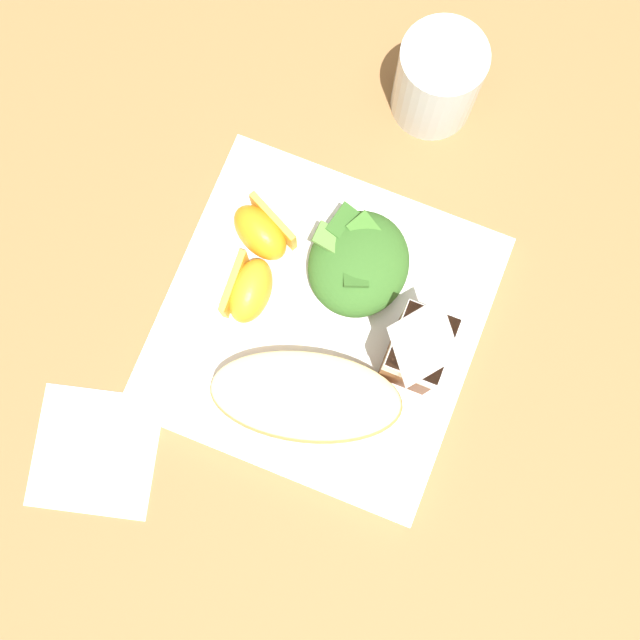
{
  "coord_description": "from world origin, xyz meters",
  "views": [
    {
      "loc": [
        0.11,
        0.05,
        0.7
      ],
      "look_at": [
        0.0,
        0.0,
        0.03
      ],
      "focal_mm": 42.92,
      "sensor_mm": 36.0,
      "label": 1
    }
  ],
  "objects_px": {
    "milk_carton": "(419,348)",
    "paper_napkin": "(95,451)",
    "green_salad_pile": "(358,263)",
    "orange_wedge_front": "(262,231)",
    "white_plate": "(320,324)",
    "drinking_clear_cup": "(438,80)",
    "orange_wedge_middle": "(251,286)",
    "cheesy_pizza_bread": "(306,397)"
  },
  "relations": [
    {
      "from": "paper_napkin",
      "to": "drinking_clear_cup",
      "type": "bearing_deg",
      "value": 158.98
    },
    {
      "from": "orange_wedge_front",
      "to": "drinking_clear_cup",
      "type": "bearing_deg",
      "value": 153.06
    },
    {
      "from": "cheesy_pizza_bread",
      "to": "orange_wedge_front",
      "type": "relative_size",
      "value": 2.65
    },
    {
      "from": "green_salad_pile",
      "to": "orange_wedge_front",
      "type": "relative_size",
      "value": 1.43
    },
    {
      "from": "orange_wedge_middle",
      "to": "orange_wedge_front",
      "type": "bearing_deg",
      "value": -168.63
    },
    {
      "from": "milk_carton",
      "to": "drinking_clear_cup",
      "type": "height_order",
      "value": "milk_carton"
    },
    {
      "from": "drinking_clear_cup",
      "to": "cheesy_pizza_bread",
      "type": "bearing_deg",
      "value": -0.86
    },
    {
      "from": "orange_wedge_front",
      "to": "orange_wedge_middle",
      "type": "relative_size",
      "value": 1.13
    },
    {
      "from": "orange_wedge_front",
      "to": "drinking_clear_cup",
      "type": "distance_m",
      "value": 0.22
    },
    {
      "from": "orange_wedge_middle",
      "to": "drinking_clear_cup",
      "type": "xyz_separation_m",
      "value": [
        -0.24,
        0.09,
        0.01
      ]
    },
    {
      "from": "white_plate",
      "to": "drinking_clear_cup",
      "type": "distance_m",
      "value": 0.25
    },
    {
      "from": "green_salad_pile",
      "to": "orange_wedge_front",
      "type": "xyz_separation_m",
      "value": [
        0.0,
        -0.09,
        -0.0
      ]
    },
    {
      "from": "orange_wedge_middle",
      "to": "paper_napkin",
      "type": "xyz_separation_m",
      "value": [
        0.19,
        -0.08,
        -0.03
      ]
    },
    {
      "from": "orange_wedge_middle",
      "to": "paper_napkin",
      "type": "bearing_deg",
      "value": -22.51
    },
    {
      "from": "cheesy_pizza_bread",
      "to": "paper_napkin",
      "type": "bearing_deg",
      "value": -54.59
    },
    {
      "from": "white_plate",
      "to": "milk_carton",
      "type": "bearing_deg",
      "value": 90.2
    },
    {
      "from": "green_salad_pile",
      "to": "orange_wedge_middle",
      "type": "height_order",
      "value": "green_salad_pile"
    },
    {
      "from": "green_salad_pile",
      "to": "paper_napkin",
      "type": "bearing_deg",
      "value": -33.34
    },
    {
      "from": "milk_carton",
      "to": "paper_napkin",
      "type": "relative_size",
      "value": 1.0
    },
    {
      "from": "orange_wedge_front",
      "to": "drinking_clear_cup",
      "type": "height_order",
      "value": "drinking_clear_cup"
    },
    {
      "from": "green_salad_pile",
      "to": "paper_napkin",
      "type": "xyz_separation_m",
      "value": [
        0.24,
        -0.16,
        -0.03
      ]
    },
    {
      "from": "cheesy_pizza_bread",
      "to": "green_salad_pile",
      "type": "bearing_deg",
      "value": -179.62
    },
    {
      "from": "milk_carton",
      "to": "paper_napkin",
      "type": "bearing_deg",
      "value": -51.9
    },
    {
      "from": "milk_carton",
      "to": "paper_napkin",
      "type": "xyz_separation_m",
      "value": [
        0.18,
        -0.23,
        -0.07
      ]
    },
    {
      "from": "cheesy_pizza_bread",
      "to": "drinking_clear_cup",
      "type": "distance_m",
      "value": 0.32
    },
    {
      "from": "milk_carton",
      "to": "drinking_clear_cup",
      "type": "distance_m",
      "value": 0.26
    },
    {
      "from": "milk_carton",
      "to": "orange_wedge_middle",
      "type": "distance_m",
      "value": 0.16
    },
    {
      "from": "orange_wedge_middle",
      "to": "cheesy_pizza_bread",
      "type": "bearing_deg",
      "value": 48.49
    },
    {
      "from": "milk_carton",
      "to": "paper_napkin",
      "type": "distance_m",
      "value": 0.31
    },
    {
      "from": "cheesy_pizza_bread",
      "to": "orange_wedge_middle",
      "type": "height_order",
      "value": "orange_wedge_middle"
    },
    {
      "from": "orange_wedge_front",
      "to": "paper_napkin",
      "type": "bearing_deg",
      "value": -15.85
    },
    {
      "from": "milk_carton",
      "to": "orange_wedge_middle",
      "type": "relative_size",
      "value": 1.78
    },
    {
      "from": "milk_carton",
      "to": "drinking_clear_cup",
      "type": "xyz_separation_m",
      "value": [
        -0.25,
        -0.07,
        -0.03
      ]
    },
    {
      "from": "cheesy_pizza_bread",
      "to": "green_salad_pile",
      "type": "distance_m",
      "value": 0.13
    },
    {
      "from": "cheesy_pizza_bread",
      "to": "drinking_clear_cup",
      "type": "bearing_deg",
      "value": 179.14
    },
    {
      "from": "cheesy_pizza_bread",
      "to": "milk_carton",
      "type": "distance_m",
      "value": 0.11
    },
    {
      "from": "green_salad_pile",
      "to": "milk_carton",
      "type": "relative_size",
      "value": 0.91
    },
    {
      "from": "orange_wedge_middle",
      "to": "drinking_clear_cup",
      "type": "distance_m",
      "value": 0.26
    },
    {
      "from": "milk_carton",
      "to": "orange_wedge_middle",
      "type": "height_order",
      "value": "milk_carton"
    },
    {
      "from": "orange_wedge_middle",
      "to": "paper_napkin",
      "type": "distance_m",
      "value": 0.21
    },
    {
      "from": "orange_wedge_front",
      "to": "orange_wedge_middle",
      "type": "height_order",
      "value": "same"
    },
    {
      "from": "paper_napkin",
      "to": "drinking_clear_cup",
      "type": "relative_size",
      "value": 1.21
    }
  ]
}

